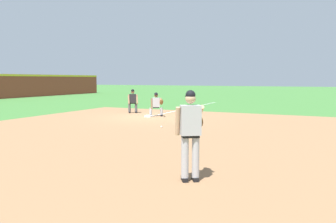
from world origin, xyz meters
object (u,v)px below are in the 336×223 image
baseball (161,127)px  umpire (133,100)px  pitcher (191,130)px  first_baseman (156,103)px  first_base_bag (149,116)px

baseball → umpire: 6.38m
pitcher → first_baseman: (10.00, 5.88, -0.33)m
baseball → first_baseman: bearing=29.8°
first_baseman → baseball: bearing=-150.2°
pitcher → umpire: (11.04, 8.04, -0.27)m
first_base_bag → baseball: first_base_bag is taller
pitcher → umpire: size_ratio=1.27×
first_baseman → pitcher: bearing=-149.5°
first_base_bag → umpire: bearing=52.2°
pitcher → first_base_bag: bearing=32.7°
pitcher → baseball: bearing=30.8°
first_base_bag → first_baseman: first_baseman is taller
first_base_bag → baseball: 3.99m
first_base_bag → baseball: size_ratio=5.14×
baseball → pitcher: bearing=-149.2°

